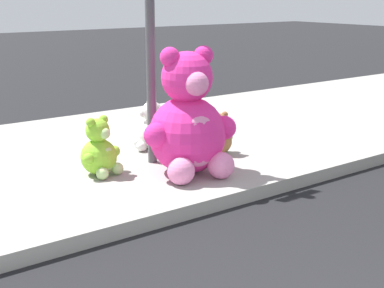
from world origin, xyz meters
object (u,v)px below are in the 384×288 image
object	(u,v)px
sign_pole	(150,17)
plush_white	(151,129)
plush_lime	(100,152)
plush_brown	(218,137)
plush_pink_large	(189,124)

from	to	relation	value
sign_pole	plush_white	size ratio (longest dim) A/B	4.93
plush_lime	plush_white	xyz separation A→B (m)	(1.02, 0.58, -0.00)
plush_brown	plush_lime	bearing A→B (deg)	175.92
plush_white	plush_brown	distance (m)	0.89
sign_pole	plush_white	bearing A→B (deg)	60.09
plush_pink_large	plush_brown	distance (m)	0.93
plush_white	sign_pole	bearing A→B (deg)	-119.91
plush_white	plush_brown	world-z (taller)	plush_white
sign_pole	plush_pink_large	distance (m)	1.28
plush_brown	sign_pole	bearing A→B (deg)	168.73
plush_white	plush_lime	bearing A→B (deg)	-150.54
plush_lime	plush_brown	size ratio (longest dim) A/B	1.23
sign_pole	plush_brown	bearing A→B (deg)	-11.27
plush_pink_large	sign_pole	bearing A→B (deg)	100.56
plush_pink_large	plush_white	size ratio (longest dim) A/B	2.18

